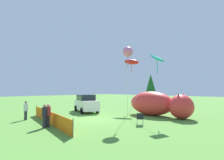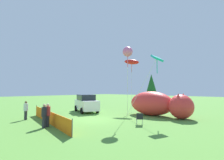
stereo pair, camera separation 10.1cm
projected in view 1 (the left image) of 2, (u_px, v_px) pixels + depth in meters
ground_plane at (93, 119)px, 14.89m from camera, size 120.00×120.00×0.00m
parked_car at (86, 103)px, 20.00m from camera, size 4.66×3.19×1.97m
folding_chair at (140, 118)px, 12.62m from camera, size 0.68×0.68×0.86m
inflatable_cat at (158, 105)px, 16.86m from camera, size 6.49×2.48×2.36m
safety_fence at (49, 117)px, 13.21m from camera, size 9.40×2.00×1.00m
spectator_in_green_shirt at (48, 114)px, 11.96m from camera, size 0.35×0.35×1.59m
spectator_in_red_shirt at (44, 115)px, 11.68m from camera, size 0.34×0.34×1.58m
spectator_in_white_shirt at (26, 110)px, 14.68m from camera, size 0.34×0.34×1.58m
kite_teal_diamond at (157, 59)px, 14.85m from camera, size 3.37×1.53×5.60m
kite_pink_octopus at (128, 52)px, 14.66m from camera, size 1.93×2.19×6.16m
kite_red_lizard at (131, 62)px, 21.41m from camera, size 2.03×1.74×6.45m
horizon_tree_east at (151, 83)px, 50.23m from camera, size 2.94×2.94×7.03m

